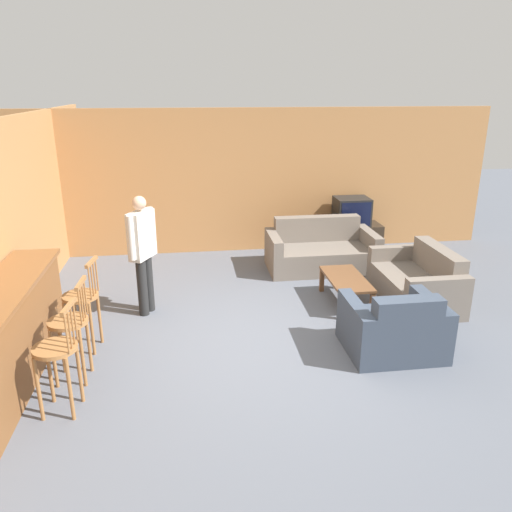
# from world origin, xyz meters

# --- Properties ---
(ground_plane) EXTENTS (24.00, 24.00, 0.00)m
(ground_plane) POSITION_xyz_m (0.00, 0.00, 0.00)
(ground_plane) COLOR #565B66
(wall_back) EXTENTS (9.40, 0.08, 2.60)m
(wall_back) POSITION_xyz_m (0.00, 3.70, 1.30)
(wall_back) COLOR #B27A47
(wall_back) RESTS_ON ground_plane
(wall_left) EXTENTS (0.08, 8.70, 2.60)m
(wall_left) POSITION_xyz_m (-3.16, 1.35, 1.30)
(wall_left) COLOR #B27A47
(wall_left) RESTS_ON ground_plane
(bar_counter) EXTENTS (0.55, 2.65, 1.04)m
(bar_counter) POSITION_xyz_m (-2.83, -0.43, 0.52)
(bar_counter) COLOR brown
(bar_counter) RESTS_ON ground_plane
(bar_chair_near) EXTENTS (0.45, 0.45, 1.11)m
(bar_chair_near) POSITION_xyz_m (-2.20, -1.02, 0.59)
(bar_chair_near) COLOR #996638
(bar_chair_near) RESTS_ON ground_plane
(bar_chair_mid) EXTENTS (0.43, 0.43, 1.11)m
(bar_chair_mid) POSITION_xyz_m (-2.20, -0.47, 0.59)
(bar_chair_mid) COLOR #996638
(bar_chair_mid) RESTS_ON ground_plane
(bar_chair_far) EXTENTS (0.47, 0.47, 1.11)m
(bar_chair_far) POSITION_xyz_m (-2.20, 0.19, 0.59)
(bar_chair_far) COLOR #996638
(bar_chair_far) RESTS_ON ground_plane
(couch_far) EXTENTS (1.80, 0.96, 0.83)m
(couch_far) POSITION_xyz_m (1.25, 2.51, 0.29)
(couch_far) COLOR #70665B
(couch_far) RESTS_ON ground_plane
(armchair_near) EXTENTS (1.07, 0.91, 0.81)m
(armchair_near) POSITION_xyz_m (1.35, -0.38, 0.29)
(armchair_near) COLOR #384251
(armchair_near) RESTS_ON ground_plane
(loveseat_right) EXTENTS (0.88, 1.52, 0.79)m
(loveseat_right) POSITION_xyz_m (2.27, 0.97, 0.29)
(loveseat_right) COLOR #70665B
(loveseat_right) RESTS_ON ground_plane
(coffee_table) EXTENTS (0.51, 1.05, 0.39)m
(coffee_table) POSITION_xyz_m (1.22, 1.02, 0.33)
(coffee_table) COLOR brown
(coffee_table) RESTS_ON ground_plane
(tv_unit) EXTENTS (1.12, 0.51, 0.51)m
(tv_unit) POSITION_xyz_m (2.03, 3.34, 0.26)
(tv_unit) COLOR #2D2319
(tv_unit) RESTS_ON ground_plane
(tv) EXTENTS (0.62, 0.51, 0.51)m
(tv) POSITION_xyz_m (2.03, 3.33, 0.77)
(tv) COLOR black
(tv) RESTS_ON tv_unit
(person_by_window) EXTENTS (0.35, 0.52, 1.63)m
(person_by_window) POSITION_xyz_m (-1.57, 1.11, 0.92)
(person_by_window) COLOR black
(person_by_window) RESTS_ON ground_plane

